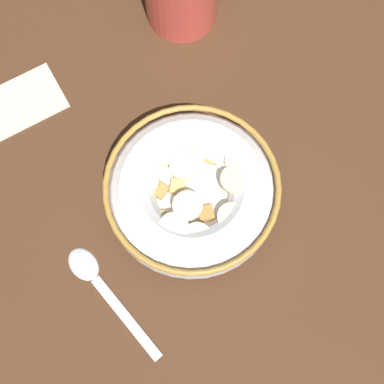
% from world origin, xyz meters
% --- Properties ---
extents(ground_plane, '(0.95, 0.95, 0.02)m').
position_xyz_m(ground_plane, '(0.00, 0.00, -0.01)').
color(ground_plane, '#472B19').
extents(cereal_bowl, '(0.18, 0.18, 0.05)m').
position_xyz_m(cereal_bowl, '(0.00, 0.00, 0.03)').
color(cereal_bowl, silver).
rests_on(cereal_bowl, ground_plane).
extents(spoon, '(0.04, 0.14, 0.01)m').
position_xyz_m(spoon, '(-0.13, -0.02, 0.00)').
color(spoon, silver).
rests_on(spoon, ground_plane).
extents(folded_napkin, '(0.11, 0.07, 0.00)m').
position_xyz_m(folded_napkin, '(-0.11, 0.20, 0.00)').
color(folded_napkin, beige).
rests_on(folded_napkin, ground_plane).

